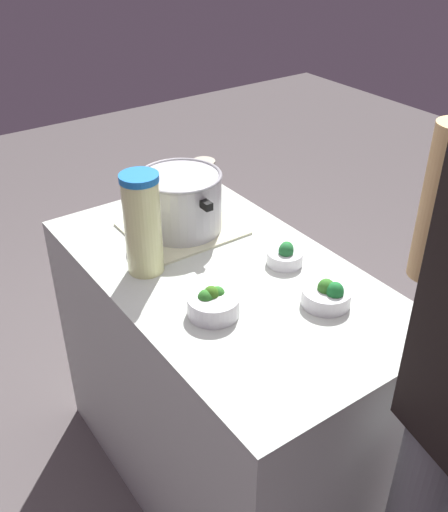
{
  "coord_description": "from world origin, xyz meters",
  "views": [
    {
      "loc": [
        1.18,
        -0.83,
        1.86
      ],
      "look_at": [
        0.0,
        0.0,
        0.95
      ],
      "focal_mm": 41.23,
      "sensor_mm": 36.0,
      "label": 1
    }
  ],
  "objects_px": {
    "broccoli_bowl_back": "(327,295)",
    "broccoli_bowl_front": "(285,255)",
    "cooking_pot": "(181,201)",
    "lemonade_pitcher": "(143,224)",
    "broccoli_bowl_center": "(213,303)",
    "mason_jar": "(204,179)"
  },
  "relations": [
    {
      "from": "lemonade_pitcher",
      "to": "broccoli_bowl_center",
      "type": "xyz_separation_m",
      "value": [
        0.29,
        0.04,
        -0.12
      ]
    },
    {
      "from": "cooking_pot",
      "to": "lemonade_pitcher",
      "type": "height_order",
      "value": "lemonade_pitcher"
    },
    {
      "from": "broccoli_bowl_center",
      "to": "broccoli_bowl_back",
      "type": "bearing_deg",
      "value": 62.49
    },
    {
      "from": "lemonade_pitcher",
      "to": "broccoli_bowl_back",
      "type": "distance_m",
      "value": 0.55
    },
    {
      "from": "mason_jar",
      "to": "broccoli_bowl_center",
      "type": "bearing_deg",
      "value": -31.52
    },
    {
      "from": "broccoli_bowl_front",
      "to": "lemonade_pitcher",
      "type": "bearing_deg",
      "value": -120.29
    },
    {
      "from": "broccoli_bowl_back",
      "to": "lemonade_pitcher",
      "type": "bearing_deg",
      "value": -143.49
    },
    {
      "from": "cooking_pot",
      "to": "broccoli_bowl_back",
      "type": "bearing_deg",
      "value": 10.6
    },
    {
      "from": "broccoli_bowl_front",
      "to": "broccoli_bowl_center",
      "type": "distance_m",
      "value": 0.32
    },
    {
      "from": "broccoli_bowl_front",
      "to": "broccoli_bowl_back",
      "type": "xyz_separation_m",
      "value": [
        0.22,
        -0.04,
        0.0
      ]
    },
    {
      "from": "mason_jar",
      "to": "broccoli_bowl_back",
      "type": "distance_m",
      "value": 0.73
    },
    {
      "from": "cooking_pot",
      "to": "lemonade_pitcher",
      "type": "relative_size",
      "value": 1.1
    },
    {
      "from": "broccoli_bowl_front",
      "to": "broccoli_bowl_center",
      "type": "bearing_deg",
      "value": -76.04
    },
    {
      "from": "broccoli_bowl_center",
      "to": "broccoli_bowl_front",
      "type": "bearing_deg",
      "value": 103.96
    },
    {
      "from": "lemonade_pitcher",
      "to": "broccoli_bowl_front",
      "type": "relative_size",
      "value": 2.81
    },
    {
      "from": "lemonade_pitcher",
      "to": "mason_jar",
      "type": "height_order",
      "value": "lemonade_pitcher"
    },
    {
      "from": "mason_jar",
      "to": "broccoli_bowl_center",
      "type": "height_order",
      "value": "mason_jar"
    },
    {
      "from": "mason_jar",
      "to": "broccoli_bowl_front",
      "type": "xyz_separation_m",
      "value": [
        0.51,
        -0.05,
        -0.05
      ]
    },
    {
      "from": "lemonade_pitcher",
      "to": "broccoli_bowl_center",
      "type": "distance_m",
      "value": 0.31
    },
    {
      "from": "mason_jar",
      "to": "broccoli_bowl_back",
      "type": "height_order",
      "value": "mason_jar"
    },
    {
      "from": "cooking_pot",
      "to": "broccoli_bowl_back",
      "type": "xyz_separation_m",
      "value": [
        0.57,
        0.11,
        -0.08
      ]
    },
    {
      "from": "broccoli_bowl_back",
      "to": "broccoli_bowl_front",
      "type": "bearing_deg",
      "value": 169.9
    }
  ]
}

